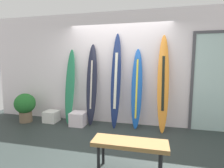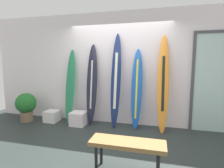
# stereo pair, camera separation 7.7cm
# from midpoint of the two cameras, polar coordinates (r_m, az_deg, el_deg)

# --- Properties ---
(ground) EXTENTS (8.00, 8.00, 0.04)m
(ground) POSITION_cam_midpoint_polar(r_m,az_deg,el_deg) (3.59, -1.27, -19.15)
(ground) COLOR #28312F
(wall_back) EXTENTS (7.20, 0.20, 2.80)m
(wall_back) POSITION_cam_midpoint_polar(r_m,az_deg,el_deg) (4.49, 3.16, 4.97)
(wall_back) COLOR white
(wall_back) RESTS_ON ground
(surfboard_emerald) EXTENTS (0.27, 0.38, 1.90)m
(surfboard_emerald) POSITION_cam_midpoint_polar(r_m,az_deg,el_deg) (4.64, -12.98, -0.95)
(surfboard_emerald) COLOR #22784F
(surfboard_emerald) RESTS_ON ground
(surfboard_charcoal) EXTENTS (0.27, 0.37, 2.02)m
(surfboard_charcoal) POSITION_cam_midpoint_polar(r_m,az_deg,el_deg) (4.41, -6.11, -0.33)
(surfboard_charcoal) COLOR #1C1F30
(surfboard_charcoal) RESTS_ON ground
(surfboard_navy) EXTENTS (0.25, 0.43, 2.26)m
(surfboard_navy) POSITION_cam_midpoint_polar(r_m,az_deg,el_deg) (4.18, 1.78, 0.87)
(surfboard_navy) COLOR navy
(surfboard_navy) RESTS_ON ground
(surfboard_cobalt) EXTENTS (0.27, 0.38, 1.89)m
(surfboard_cobalt) POSITION_cam_midpoint_polar(r_m,az_deg,el_deg) (4.17, 8.58, -1.73)
(surfboard_cobalt) COLOR blue
(surfboard_cobalt) RESTS_ON ground
(surfboard_sunset) EXTENTS (0.26, 0.47, 2.20)m
(surfboard_sunset) POSITION_cam_midpoint_polar(r_m,az_deg,el_deg) (4.09, 16.85, -0.08)
(surfboard_sunset) COLOR orange
(surfboard_sunset) RESTS_ON ground
(display_block_left) EXTENTS (0.35, 0.35, 0.29)m
(display_block_left) POSITION_cam_midpoint_polar(r_m,az_deg,el_deg) (4.98, -18.54, -9.88)
(display_block_left) COLOR silver
(display_block_left) RESTS_ON ground
(display_block_center) EXTENTS (0.37, 0.37, 0.33)m
(display_block_center) POSITION_cam_midpoint_polar(r_m,az_deg,el_deg) (4.53, -10.37, -11.02)
(display_block_center) COLOR white
(display_block_center) RESTS_ON ground
(glass_door) EXTENTS (1.06, 0.06, 2.25)m
(glass_door) POSITION_cam_midpoint_polar(r_m,az_deg,el_deg) (4.50, 31.48, 0.82)
(glass_door) COLOR silver
(glass_door) RESTS_ON ground
(potted_plant) EXTENTS (0.53, 0.53, 0.76)m
(potted_plant) POSITION_cam_midpoint_polar(r_m,az_deg,el_deg) (5.17, -25.84, -6.22)
(potted_plant) COLOR #7A634C
(potted_plant) RESTS_ON ground
(bench) EXTENTS (1.06, 0.34, 0.47)m
(bench) POSITION_cam_midpoint_polar(r_m,az_deg,el_deg) (2.62, 5.90, -19.25)
(bench) COLOR olive
(bench) RESTS_ON ground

